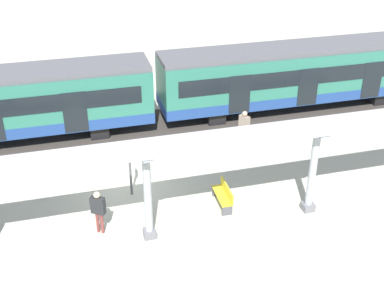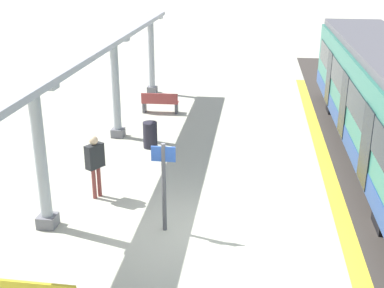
{
  "view_description": "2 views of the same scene",
  "coord_description": "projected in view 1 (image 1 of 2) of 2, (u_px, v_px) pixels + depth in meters",
  "views": [
    {
      "loc": [
        17.54,
        -2.0,
        11.67
      ],
      "look_at": [
        -0.05,
        2.7,
        1.58
      ],
      "focal_mm": 46.99,
      "sensor_mm": 36.0,
      "label": 1
    },
    {
      "loc": [
        -1.38,
        10.43,
        6.21
      ],
      "look_at": [
        0.24,
        -2.23,
        1.37
      ],
      "focal_mm": 47.42,
      "sensor_mm": 36.0,
      "label": 2
    }
  ],
  "objects": [
    {
      "name": "passenger_waiting_near_edge",
      "position": [
        244.0,
        124.0,
        23.45
      ],
      "size": [
        0.56,
        0.45,
        1.78
      ],
      "color": "#334D7C",
      "rests_on": "ground"
    },
    {
      "name": "canopy_pillar_third",
      "position": [
        148.0,
        195.0,
        17.2
      ],
      "size": [
        1.1,
        0.44,
        3.55
      ],
      "color": "slate",
      "rests_on": "ground"
    },
    {
      "name": "canopy_pillar_fourth",
      "position": [
        313.0,
        170.0,
        18.6
      ],
      "size": [
        1.1,
        0.44,
        3.55
      ],
      "color": "slate",
      "rests_on": "ground"
    },
    {
      "name": "passenger_by_the_benches",
      "position": [
        98.0,
        207.0,
        17.76
      ],
      "size": [
        0.46,
        0.55,
        1.76
      ],
      "color": "brown",
      "rests_on": "ground"
    },
    {
      "name": "canopy_beam",
      "position": [
        140.0,
        150.0,
        16.27
      ],
      "size": [
        1.2,
        25.66,
        0.16
      ],
      "primitive_type": "cube",
      "color": "#A8AAB2",
      "rests_on": "canopy_pillar_nearest"
    },
    {
      "name": "ground_plane",
      "position": [
        130.0,
        186.0,
        20.93
      ],
      "size": [
        176.0,
        176.0,
        0.0
      ],
      "primitive_type": "plane",
      "color": "#AFAF9A"
    },
    {
      "name": "trackbed",
      "position": [
        113.0,
        128.0,
        25.57
      ],
      "size": [
        3.2,
        43.8,
        0.01
      ],
      "primitive_type": "cube",
      "color": "#38332D",
      "rests_on": "ground"
    },
    {
      "name": "tactile_edge_strip",
      "position": [
        118.0,
        144.0,
        24.04
      ],
      "size": [
        0.43,
        31.8,
        0.01
      ],
      "primitive_type": "cube",
      "color": "gold",
      "rests_on": "ground"
    },
    {
      "name": "train_far_carriage",
      "position": [
        297.0,
        75.0,
        26.94
      ],
      "size": [
        2.65,
        14.99,
        3.48
      ],
      "color": "#286957",
      "rests_on": "ground"
    },
    {
      "name": "platform_info_sign",
      "position": [
        130.0,
        166.0,
        19.77
      ],
      "size": [
        0.56,
        0.1,
        2.2
      ],
      "color": "#4C4C51",
      "rests_on": "ground"
    },
    {
      "name": "bench_mid_platform",
      "position": [
        224.0,
        195.0,
        19.57
      ],
      "size": [
        1.51,
        0.47,
        0.86
      ],
      "color": "gold",
      "rests_on": "ground"
    }
  ]
}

